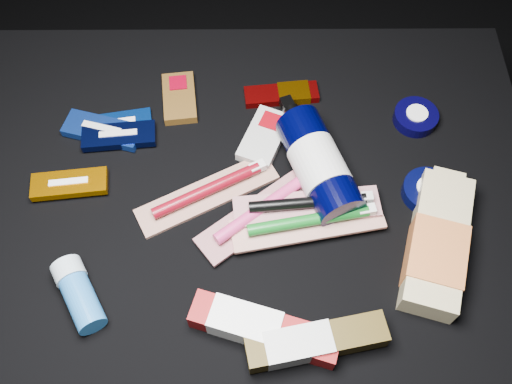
{
  "coord_description": "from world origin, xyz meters",
  "views": [
    {
      "loc": [
        0.01,
        -0.44,
        1.22
      ],
      "look_at": [
        0.01,
        0.01,
        0.42
      ],
      "focal_mm": 40.0,
      "sensor_mm": 36.0,
      "label": 1
    }
  ],
  "objects_px": {
    "bodywash_bottle": "(437,245)",
    "toothpaste_carton_red": "(258,327)",
    "deodorant_stick": "(78,293)",
    "lotion_bottle": "(319,165)"
  },
  "relations": [
    {
      "from": "bodywash_bottle",
      "to": "toothpaste_carton_red",
      "type": "distance_m",
      "value": 0.3
    },
    {
      "from": "bodywash_bottle",
      "to": "toothpaste_carton_red",
      "type": "bearing_deg",
      "value": -139.0
    },
    {
      "from": "toothpaste_carton_red",
      "to": "bodywash_bottle",
      "type": "bearing_deg",
      "value": 41.49
    },
    {
      "from": "deodorant_stick",
      "to": "bodywash_bottle",
      "type": "bearing_deg",
      "value": -22.05
    },
    {
      "from": "bodywash_bottle",
      "to": "deodorant_stick",
      "type": "xyz_separation_m",
      "value": [
        -0.54,
        -0.07,
        -0.0
      ]
    },
    {
      "from": "deodorant_stick",
      "to": "toothpaste_carton_red",
      "type": "height_order",
      "value": "deodorant_stick"
    },
    {
      "from": "lotion_bottle",
      "to": "bodywash_bottle",
      "type": "xyz_separation_m",
      "value": [
        0.17,
        -0.14,
        -0.02
      ]
    },
    {
      "from": "toothpaste_carton_red",
      "to": "deodorant_stick",
      "type": "bearing_deg",
      "value": -173.71
    },
    {
      "from": "lotion_bottle",
      "to": "bodywash_bottle",
      "type": "distance_m",
      "value": 0.22
    },
    {
      "from": "lotion_bottle",
      "to": "bodywash_bottle",
      "type": "height_order",
      "value": "lotion_bottle"
    }
  ]
}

